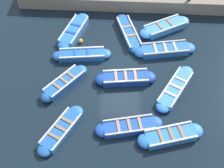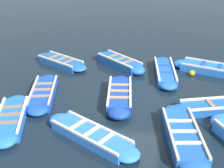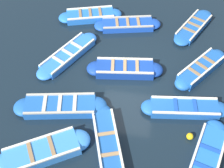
% 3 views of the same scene
% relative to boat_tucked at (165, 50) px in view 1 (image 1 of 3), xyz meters
% --- Properties ---
extents(ground_plane, '(120.00, 120.00, 0.00)m').
position_rel_boat_tucked_xyz_m(ground_plane, '(1.99, -2.51, -0.19)').
color(ground_plane, black).
extents(boat_tucked, '(1.56, 3.84, 0.44)m').
position_rel_boat_tucked_xyz_m(boat_tucked, '(0.00, 0.00, 0.00)').
color(boat_tucked, '#1E59AD').
rests_on(boat_tucked, ground).
extents(boat_far_corner, '(2.97, 2.54, 0.47)m').
position_rel_boat_tucked_xyz_m(boat_far_corner, '(2.94, -5.60, 0.02)').
color(boat_far_corner, '#1E59AD').
rests_on(boat_far_corner, ground).
extents(boat_broadside, '(2.61, 3.58, 0.46)m').
position_rel_boat_tucked_xyz_m(boat_broadside, '(-2.07, 0.11, 0.01)').
color(boat_broadside, '#3884E0').
rests_on(boat_broadside, ground).
extents(boat_end_of_row, '(3.83, 1.91, 0.37)m').
position_rel_boat_tucked_xyz_m(boat_end_of_row, '(-1.43, -2.18, -0.03)').
color(boat_end_of_row, '#1E59AD').
rests_on(boat_end_of_row, ground).
extents(boat_outer_right, '(1.25, 3.45, 0.47)m').
position_rel_boat_tucked_xyz_m(boat_outer_right, '(2.41, -2.29, 0.02)').
color(boat_outer_right, navy).
rests_on(boat_outer_right, ground).
extents(boat_outer_left, '(1.73, 3.39, 0.41)m').
position_rel_boat_tucked_xyz_m(boat_outer_left, '(5.89, -0.02, -0.01)').
color(boat_outer_left, blue).
rests_on(boat_outer_left, ground).
extents(boat_stern_in, '(3.59, 2.48, 0.36)m').
position_rel_boat_tucked_xyz_m(boat_stern_in, '(2.92, 0.43, -0.04)').
color(boat_stern_in, blue).
rests_on(boat_stern_in, ground).
extents(boat_alongside, '(3.22, 2.19, 0.35)m').
position_rel_boat_tucked_xyz_m(boat_alongside, '(5.85, -5.33, -0.04)').
color(boat_alongside, '#1E59AD').
rests_on(boat_alongside, ground).
extents(boat_near_quay, '(3.70, 1.84, 0.40)m').
position_rel_boat_tucked_xyz_m(boat_near_quay, '(-1.43, -5.69, -0.02)').
color(boat_near_quay, blue).
rests_on(boat_near_quay, ground).
extents(boat_drifting, '(1.18, 3.54, 0.41)m').
position_rel_boat_tucked_xyz_m(boat_drifting, '(0.69, -4.92, -0.01)').
color(boat_drifting, '#1E59AD').
rests_on(boat_drifting, ground).
extents(boat_mid_row, '(1.50, 3.46, 0.38)m').
position_rel_boat_tucked_xyz_m(boat_mid_row, '(5.49, -2.02, -0.03)').
color(boat_mid_row, '#1947B7').
rests_on(boat_mid_row, ground).
extents(buoy_orange_near, '(0.27, 0.27, 0.27)m').
position_rel_boat_tucked_xyz_m(buoy_orange_near, '(-0.54, -5.14, -0.06)').
color(buoy_orange_near, '#EAB214').
rests_on(buoy_orange_near, ground).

